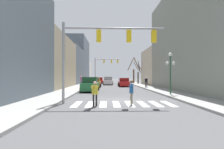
{
  "coord_description": "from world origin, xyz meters",
  "views": [
    {
      "loc": [
        -1.08,
        -13.73,
        1.92
      ],
      "look_at": [
        0.03,
        26.11,
        2.24
      ],
      "focal_mm": 28.0,
      "sensor_mm": 36.0,
      "label": 1
    }
  ],
  "objects_px": {
    "pedestrian_crossing_street": "(146,81)",
    "pedestrian_on_right_sidewalk": "(131,90)",
    "pedestrian_on_left_sidewalk": "(81,80)",
    "car_driving_toward_lane": "(90,85)",
    "car_parked_left_near": "(95,83)",
    "street_tree_left_mid": "(139,75)",
    "street_tree_right_far": "(134,71)",
    "traffic_signal_near": "(103,43)",
    "pedestrian_near_right_corner": "(95,91)",
    "car_parked_left_mid": "(124,82)",
    "traffic_signal_far": "(104,64)",
    "car_driving_away_lane": "(99,80)",
    "street_lamp_right_corner": "(170,65)",
    "car_parked_right_mid": "(108,81)"
  },
  "relations": [
    {
      "from": "car_driving_away_lane",
      "to": "pedestrian_on_left_sidewalk",
      "type": "xyz_separation_m",
      "value": [
        -2.54,
        -14.08,
        0.5
      ]
    },
    {
      "from": "street_lamp_right_corner",
      "to": "car_driving_away_lane",
      "type": "distance_m",
      "value": 29.62
    },
    {
      "from": "pedestrian_crossing_street",
      "to": "traffic_signal_far",
      "type": "bearing_deg",
      "value": -12.98
    },
    {
      "from": "car_parked_left_near",
      "to": "street_lamp_right_corner",
      "type": "bearing_deg",
      "value": -147.61
    },
    {
      "from": "car_driving_away_lane",
      "to": "street_tree_left_mid",
      "type": "height_order",
      "value": "street_tree_left_mid"
    },
    {
      "from": "pedestrian_near_right_corner",
      "to": "street_tree_right_far",
      "type": "height_order",
      "value": "street_tree_right_far"
    },
    {
      "from": "car_driving_toward_lane",
      "to": "street_tree_right_far",
      "type": "distance_m",
      "value": 24.18
    },
    {
      "from": "car_driving_away_lane",
      "to": "street_tree_right_far",
      "type": "height_order",
      "value": "street_tree_right_far"
    },
    {
      "from": "pedestrian_on_right_sidewalk",
      "to": "street_tree_left_mid",
      "type": "relative_size",
      "value": 0.31
    },
    {
      "from": "car_parked_left_mid",
      "to": "pedestrian_near_right_corner",
      "type": "relative_size",
      "value": 2.89
    },
    {
      "from": "pedestrian_crossing_street",
      "to": "pedestrian_on_left_sidewalk",
      "type": "height_order",
      "value": "pedestrian_on_left_sidewalk"
    },
    {
      "from": "pedestrian_on_left_sidewalk",
      "to": "car_driving_toward_lane",
      "type": "bearing_deg",
      "value": -11.52
    },
    {
      "from": "car_parked_left_mid",
      "to": "car_driving_away_lane",
      "type": "bearing_deg",
      "value": 20.76
    },
    {
      "from": "car_parked_right_mid",
      "to": "car_driving_away_lane",
      "type": "bearing_deg",
      "value": -162.71
    },
    {
      "from": "pedestrian_on_left_sidewalk",
      "to": "pedestrian_crossing_street",
      "type": "bearing_deg",
      "value": 42.33
    },
    {
      "from": "car_parked_left_near",
      "to": "pedestrian_on_right_sidewalk",
      "type": "relative_size",
      "value": 2.84
    },
    {
      "from": "street_lamp_right_corner",
      "to": "car_driving_away_lane",
      "type": "xyz_separation_m",
      "value": [
        -8.26,
        28.35,
        -2.3
      ]
    },
    {
      "from": "car_parked_left_near",
      "to": "street_tree_left_mid",
      "type": "height_order",
      "value": "street_tree_left_mid"
    },
    {
      "from": "pedestrian_crossing_street",
      "to": "pedestrian_on_right_sidewalk",
      "type": "height_order",
      "value": "pedestrian_crossing_street"
    },
    {
      "from": "car_driving_away_lane",
      "to": "pedestrian_near_right_corner",
      "type": "relative_size",
      "value": 2.95
    },
    {
      "from": "car_driving_away_lane",
      "to": "car_parked_left_mid",
      "type": "bearing_deg",
      "value": -159.24
    },
    {
      "from": "car_parked_left_near",
      "to": "pedestrian_near_right_corner",
      "type": "relative_size",
      "value": 2.94
    },
    {
      "from": "traffic_signal_far",
      "to": "car_parked_right_mid",
      "type": "distance_m",
      "value": 7.68
    },
    {
      "from": "traffic_signal_near",
      "to": "pedestrian_crossing_street",
      "type": "bearing_deg",
      "value": 66.65
    },
    {
      "from": "car_driving_toward_lane",
      "to": "street_tree_right_far",
      "type": "bearing_deg",
      "value": -21.78
    },
    {
      "from": "car_parked_left_near",
      "to": "pedestrian_on_left_sidewalk",
      "type": "xyz_separation_m",
      "value": [
        -2.51,
        1.21,
        0.49
      ]
    },
    {
      "from": "car_driving_toward_lane",
      "to": "traffic_signal_near",
      "type": "bearing_deg",
      "value": -169.52
    },
    {
      "from": "car_driving_toward_lane",
      "to": "car_parked_left_near",
      "type": "distance_m",
      "value": 8.05
    },
    {
      "from": "street_tree_left_mid",
      "to": "car_parked_left_mid",
      "type": "bearing_deg",
      "value": -114.89
    },
    {
      "from": "traffic_signal_near",
      "to": "car_driving_toward_lane",
      "type": "distance_m",
      "value": 10.42
    },
    {
      "from": "pedestrian_near_right_corner",
      "to": "pedestrian_on_left_sidewalk",
      "type": "xyz_separation_m",
      "value": [
        -3.85,
        20.1,
        0.29
      ]
    },
    {
      "from": "street_tree_left_mid",
      "to": "street_tree_right_far",
      "type": "distance_m",
      "value": 3.04
    },
    {
      "from": "car_driving_toward_lane",
      "to": "car_parked_right_mid",
      "type": "bearing_deg",
      "value": -8.16
    },
    {
      "from": "car_driving_away_lane",
      "to": "car_parked_left_near",
      "type": "xyz_separation_m",
      "value": [
        -0.03,
        -15.28,
        0.0
      ]
    },
    {
      "from": "street_tree_right_far",
      "to": "street_tree_left_mid",
      "type": "bearing_deg",
      "value": -76.35
    },
    {
      "from": "traffic_signal_far",
      "to": "car_driving_toward_lane",
      "type": "relative_size",
      "value": 1.35
    },
    {
      "from": "pedestrian_near_right_corner",
      "to": "car_parked_left_mid",
      "type": "bearing_deg",
      "value": 28.93
    },
    {
      "from": "traffic_signal_far",
      "to": "pedestrian_near_right_corner",
      "type": "bearing_deg",
      "value": -90.08
    },
    {
      "from": "traffic_signal_near",
      "to": "car_parked_right_mid",
      "type": "bearing_deg",
      "value": 88.87
    },
    {
      "from": "car_parked_right_mid",
      "to": "pedestrian_near_right_corner",
      "type": "bearing_deg",
      "value": -2.04
    },
    {
      "from": "traffic_signal_near",
      "to": "street_tree_right_far",
      "type": "distance_m",
      "value": 32.85
    },
    {
      "from": "car_parked_left_mid",
      "to": "car_driving_away_lane",
      "type": "xyz_separation_m",
      "value": [
        -5.11,
        13.49,
        0.0
      ]
    },
    {
      "from": "car_driving_away_lane",
      "to": "car_driving_toward_lane",
      "type": "distance_m",
      "value": 23.33
    },
    {
      "from": "car_driving_away_lane",
      "to": "pedestrian_near_right_corner",
      "type": "xyz_separation_m",
      "value": [
        1.31,
        -34.18,
        0.21
      ]
    },
    {
      "from": "car_parked_left_mid",
      "to": "street_lamp_right_corner",
      "type": "bearing_deg",
      "value": -168.04
    },
    {
      "from": "traffic_signal_far",
      "to": "pedestrian_on_left_sidewalk",
      "type": "distance_m",
      "value": 14.28
    },
    {
      "from": "car_driving_away_lane",
      "to": "street_tree_right_far",
      "type": "bearing_deg",
      "value": -96.2
    },
    {
      "from": "pedestrian_near_right_corner",
      "to": "street_tree_right_far",
      "type": "bearing_deg",
      "value": 26.46
    },
    {
      "from": "traffic_signal_near",
      "to": "car_parked_right_mid",
      "type": "xyz_separation_m",
      "value": [
        0.51,
        25.72,
        -3.41
      ]
    },
    {
      "from": "traffic_signal_near",
      "to": "pedestrian_on_left_sidewalk",
      "type": "height_order",
      "value": "traffic_signal_near"
    }
  ]
}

